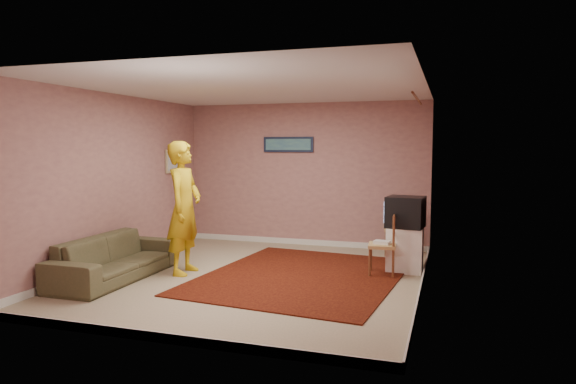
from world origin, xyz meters
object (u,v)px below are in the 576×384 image
(crt_tv, at_px, (405,212))
(person, at_px, (184,208))
(sofa, at_px, (115,258))
(chair_a, at_px, (397,223))
(chair_b, at_px, (382,238))
(tv_cabinet, at_px, (405,249))

(crt_tv, xyz_separation_m, person, (-2.99, -1.09, 0.08))
(crt_tv, xyz_separation_m, sofa, (-3.74, -1.68, -0.57))
(chair_a, height_order, chair_b, chair_a)
(crt_tv, height_order, chair_a, crt_tv)
(crt_tv, relative_size, chair_b, 1.22)
(tv_cabinet, xyz_separation_m, crt_tv, (-0.01, 0.00, 0.55))
(sofa, distance_m, person, 1.16)
(crt_tv, height_order, person, person)
(chair_a, distance_m, person, 3.56)
(tv_cabinet, relative_size, chair_a, 1.35)
(person, bearing_deg, sofa, 123.98)
(chair_b, distance_m, sofa, 3.72)
(tv_cabinet, xyz_separation_m, chair_a, (-0.23, 1.12, 0.22))
(chair_b, xyz_separation_m, person, (-2.71, -0.75, 0.41))
(crt_tv, height_order, sofa, crt_tv)
(person, bearing_deg, tv_cabinet, -74.19)
(chair_a, xyz_separation_m, sofa, (-3.52, -2.79, -0.24))
(tv_cabinet, distance_m, chair_b, 0.49)
(tv_cabinet, relative_size, sofa, 0.32)
(chair_b, bearing_deg, tv_cabinet, 134.15)
(chair_a, xyz_separation_m, chair_b, (-0.06, -1.46, -0.01))
(chair_a, xyz_separation_m, person, (-2.77, -2.20, 0.41))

